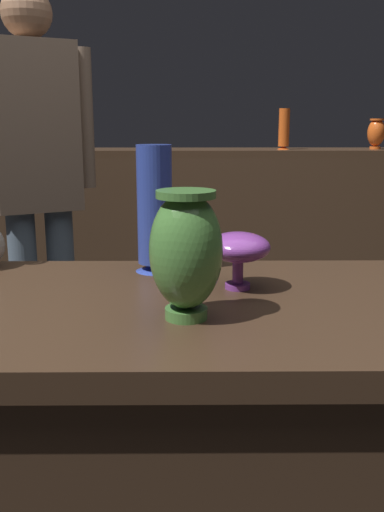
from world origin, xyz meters
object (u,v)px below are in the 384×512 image
(vase_centerpiece, at_px, (186,251))
(vase_left_accent, at_px, (155,211))
(shelf_vase_far_left, at_px, (8,126))
(shelf_vase_right, at_px, (284,130))
(shelf_vase_far_right, at_px, (376,133))
(visitor_near_left, at_px, (37,171))
(vase_tall_behind, at_px, (238,249))

(vase_centerpiece, xyz_separation_m, vase_left_accent, (-0.07, 0.32, 0.02))
(shelf_vase_far_left, bearing_deg, shelf_vase_right, -3.65)
(shelf_vase_far_right, bearing_deg, shelf_vase_far_left, 177.62)
(shelf_vase_far_left, distance_m, visitor_near_left, 1.18)
(shelf_vase_far_left, distance_m, shelf_vase_right, 1.56)
(vase_tall_behind, distance_m, shelf_vase_far_right, 2.31)
(vase_left_accent, distance_m, shelf_vase_far_right, 2.26)
(shelf_vase_far_right, bearing_deg, vase_tall_behind, -114.54)
(vase_centerpiece, distance_m, vase_left_accent, 0.33)
(vase_tall_behind, height_order, visitor_near_left, visitor_near_left)
(vase_centerpiece, distance_m, vase_tall_behind, 0.21)
(vase_tall_behind, height_order, shelf_vase_right, shelf_vase_right)
(vase_centerpiece, distance_m, shelf_vase_right, 2.33)
(vase_left_accent, distance_m, shelf_vase_right, 2.04)
(vase_left_accent, distance_m, shelf_vase_far_left, 2.25)
(shelf_vase_far_right, bearing_deg, shelf_vase_right, -178.57)
(visitor_near_left, bearing_deg, vase_centerpiece, 88.20)
(shelf_vase_right, relative_size, shelf_vase_far_right, 1.33)
(vase_left_accent, bearing_deg, shelf_vase_right, 72.43)
(shelf_vase_far_left, height_order, shelf_vase_far_right, shelf_vase_far_left)
(vase_centerpiece, relative_size, visitor_near_left, 0.14)
(shelf_vase_far_left, relative_size, shelf_vase_far_right, 1.52)
(vase_tall_behind, distance_m, shelf_vase_far_left, 2.46)
(shelf_vase_far_left, distance_m, shelf_vase_far_right, 2.08)
(vase_centerpiece, bearing_deg, vase_left_accent, 102.39)
(shelf_vase_far_right, distance_m, visitor_near_left, 1.93)
(vase_tall_behind, relative_size, visitor_near_left, 0.08)
(vase_left_accent, relative_size, visitor_near_left, 0.18)
(vase_tall_behind, bearing_deg, vase_left_accent, 141.00)
(shelf_vase_right, bearing_deg, vase_tall_behind, -101.83)
(vase_centerpiece, distance_m, visitor_near_left, 1.40)
(vase_tall_behind, relative_size, shelf_vase_right, 0.59)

